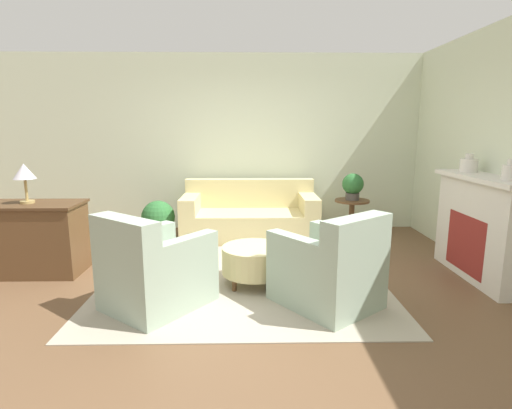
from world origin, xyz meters
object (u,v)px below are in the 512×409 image
at_px(ottoman_table, 254,260).
at_px(vase_mantel_far, 510,172).
at_px(table_lamp, 24,174).
at_px(couch, 250,217).
at_px(armchair_left, 153,272).
at_px(side_table, 352,213).
at_px(potted_plant_floor, 158,220).
at_px(potted_plant_on_side_table, 353,185).
at_px(armchair_right, 330,270).
at_px(vase_mantel_near, 469,165).
at_px(dresser, 31,237).

bearing_deg(ottoman_table, vase_mantel_far, -5.32).
bearing_deg(table_lamp, couch, 31.74).
xyz_separation_m(armchair_left, side_table, (2.41, 2.26, 0.06)).
bearing_deg(vase_mantel_far, potted_plant_floor, 153.84).
height_order(couch, vase_mantel_far, vase_mantel_far).
bearing_deg(table_lamp, potted_plant_on_side_table, 18.31).
distance_m(armchair_left, side_table, 3.30).
xyz_separation_m(armchair_right, ottoman_table, (-0.70, 0.55, -0.08)).
relative_size(couch, armchair_right, 1.78).
relative_size(side_table, vase_mantel_near, 2.85).
relative_size(vase_mantel_near, table_lamp, 0.48).
bearing_deg(potted_plant_on_side_table, side_table, -135.00).
bearing_deg(dresser, potted_plant_on_side_table, 18.31).
bearing_deg(ottoman_table, armchair_right, -38.22).
xyz_separation_m(side_table, dresser, (-4.00, -1.32, 0.01)).
distance_m(vase_mantel_near, potted_plant_floor, 4.14).
bearing_deg(potted_plant_floor, armchair_left, -78.63).
bearing_deg(armchair_right, ottoman_table, 141.78).
relative_size(armchair_right, dresser, 0.98).
xyz_separation_m(dresser, potted_plant_on_side_table, (4.00, 1.32, 0.39)).
bearing_deg(potted_plant_floor, armchair_right, -46.84).
height_order(armchair_left, potted_plant_on_side_table, potted_plant_on_side_table).
bearing_deg(potted_plant_on_side_table, vase_mantel_near, -49.68).
bearing_deg(armchair_right, vase_mantel_far, 10.05).
xyz_separation_m(vase_mantel_far, table_lamp, (-5.02, 0.61, -0.08)).
distance_m(vase_mantel_far, potted_plant_floor, 4.40).
xyz_separation_m(couch, table_lamp, (-2.49, -1.54, 0.84)).
distance_m(armchair_left, table_lamp, 2.02).
bearing_deg(vase_mantel_near, potted_plant_on_side_table, 130.32).
bearing_deg(armchair_right, potted_plant_floor, 133.16).
distance_m(couch, vase_mantel_far, 3.45).
bearing_deg(vase_mantel_far, dresser, 173.03).
relative_size(couch, potted_plant_floor, 3.32).
xyz_separation_m(couch, potted_plant_on_side_table, (1.51, -0.22, 0.51)).
bearing_deg(dresser, potted_plant_floor, 48.14).
xyz_separation_m(armchair_left, armchair_right, (1.63, 0.00, 0.00)).
bearing_deg(side_table, vase_mantel_near, -49.68).
distance_m(armchair_left, ottoman_table, 1.09).
bearing_deg(couch, vase_mantel_far, -40.46).
xyz_separation_m(armchair_left, ottoman_table, (0.94, 0.55, -0.08)).
height_order(couch, armchair_right, armchair_right).
xyz_separation_m(ottoman_table, side_table, (1.47, 1.71, 0.14)).
relative_size(armchair_right, vase_mantel_near, 5.34).
bearing_deg(vase_mantel_near, potted_plant_floor, 163.33).
relative_size(ottoman_table, vase_mantel_far, 3.33).
relative_size(vase_mantel_far, potted_plant_on_side_table, 0.53).
bearing_deg(ottoman_table, armchair_left, -149.62).
bearing_deg(side_table, ottoman_table, -130.74).
bearing_deg(armchair_left, potted_plant_floor, 101.37).
xyz_separation_m(armchair_right, dresser, (-3.23, 0.93, 0.08)).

